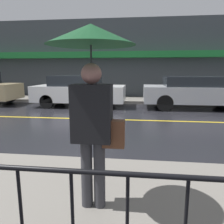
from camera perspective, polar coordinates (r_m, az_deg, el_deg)
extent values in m
plane|color=black|center=(7.94, -9.62, -1.71)|extent=(80.00, 80.00, 0.00)
cube|color=slate|center=(12.53, -3.43, 3.31)|extent=(28.00, 2.08, 0.14)
cube|color=gold|center=(7.94, -9.62, -1.68)|extent=(25.20, 0.12, 0.01)
cube|color=#383D42|center=(13.61, -2.63, 13.50)|extent=(28.00, 0.30, 4.68)
cube|color=#196B2D|center=(13.21, -2.95, 14.69)|extent=(16.80, 0.55, 0.35)
cylinder|color=#333338|center=(2.61, -6.61, -15.69)|extent=(0.13, 0.13, 0.79)
cylinder|color=#333338|center=(2.58, -3.29, -15.94)|extent=(0.13, 0.13, 0.79)
cube|color=black|center=(2.37, -5.23, -0.31)|extent=(0.43, 0.26, 0.63)
sphere|color=#A77066|center=(2.32, -5.41, 9.94)|extent=(0.22, 0.22, 0.22)
cylinder|color=#262628|center=(2.33, -5.39, 8.30)|extent=(0.02, 0.02, 0.71)
cone|color=#144723|center=(2.35, -5.59, 19.53)|extent=(0.92, 0.92, 0.21)
cube|color=brown|center=(2.38, 0.43, -5.71)|extent=(0.24, 0.12, 0.30)
cylinder|color=black|center=(12.93, -25.27, 3.73)|extent=(0.68, 0.22, 0.68)
cube|color=silver|center=(10.56, -8.40, 4.87)|extent=(4.26, 1.81, 0.73)
cube|color=#1E2328|center=(10.56, -9.39, 8.08)|extent=(2.22, 1.67, 0.46)
cylinder|color=black|center=(11.11, -0.66, 3.64)|extent=(0.63, 0.22, 0.63)
cylinder|color=black|center=(9.55, -1.92, 2.46)|extent=(0.63, 0.22, 0.63)
cylinder|color=black|center=(11.75, -13.58, 3.73)|extent=(0.63, 0.22, 0.63)
cylinder|color=black|center=(10.29, -16.65, 2.61)|extent=(0.63, 0.22, 0.63)
cube|color=#B2B5BA|center=(10.50, 20.93, 4.38)|extent=(4.58, 1.87, 0.72)
cube|color=#1E2328|center=(10.41, 20.16, 7.54)|extent=(2.38, 1.72, 0.43)
cylinder|color=black|center=(11.73, 26.62, 3.04)|extent=(0.70, 0.22, 0.70)
cylinder|color=black|center=(11.10, 12.66, 3.54)|extent=(0.70, 0.22, 0.70)
cylinder|color=black|center=(9.47, 13.63, 2.29)|extent=(0.70, 0.22, 0.70)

